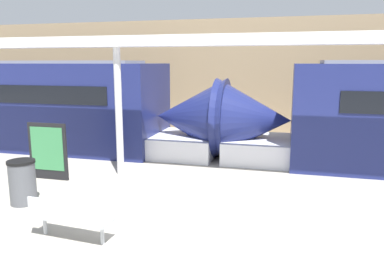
{
  "coord_description": "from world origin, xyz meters",
  "views": [
    {
      "loc": [
        2.47,
        -5.21,
        3.13
      ],
      "look_at": [
        0.14,
        3.81,
        1.4
      ],
      "focal_mm": 35.0,
      "sensor_mm": 36.0,
      "label": 1
    }
  ],
  "objects_px": {
    "bench_near": "(69,216)",
    "support_column_near": "(119,113)",
    "train_right": "(1,105)",
    "trash_bin": "(23,182)",
    "poster_board": "(48,151)"
  },
  "relations": [
    {
      "from": "train_right",
      "to": "bench_near",
      "type": "height_order",
      "value": "train_right"
    },
    {
      "from": "trash_bin",
      "to": "poster_board",
      "type": "height_order",
      "value": "poster_board"
    },
    {
      "from": "poster_board",
      "to": "support_column_near",
      "type": "height_order",
      "value": "support_column_near"
    },
    {
      "from": "bench_near",
      "to": "support_column_near",
      "type": "relative_size",
      "value": 0.44
    },
    {
      "from": "trash_bin",
      "to": "poster_board",
      "type": "xyz_separation_m",
      "value": [
        -0.55,
        1.72,
        0.28
      ]
    },
    {
      "from": "trash_bin",
      "to": "train_right",
      "type": "bearing_deg",
      "value": 134.0
    },
    {
      "from": "support_column_near",
      "to": "trash_bin",
      "type": "bearing_deg",
      "value": -113.9
    },
    {
      "from": "train_right",
      "to": "trash_bin",
      "type": "relative_size",
      "value": 17.56
    },
    {
      "from": "trash_bin",
      "to": "support_column_near",
      "type": "relative_size",
      "value": 0.28
    },
    {
      "from": "trash_bin",
      "to": "poster_board",
      "type": "bearing_deg",
      "value": 107.57
    },
    {
      "from": "train_right",
      "to": "bench_near",
      "type": "distance_m",
      "value": 9.84
    },
    {
      "from": "bench_near",
      "to": "support_column_near",
      "type": "height_order",
      "value": "support_column_near"
    },
    {
      "from": "train_right",
      "to": "support_column_near",
      "type": "height_order",
      "value": "support_column_near"
    },
    {
      "from": "train_right",
      "to": "poster_board",
      "type": "xyz_separation_m",
      "value": [
        4.6,
        -3.6,
        -0.74
      ]
    },
    {
      "from": "train_right",
      "to": "support_column_near",
      "type": "bearing_deg",
      "value": -23.37
    }
  ]
}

